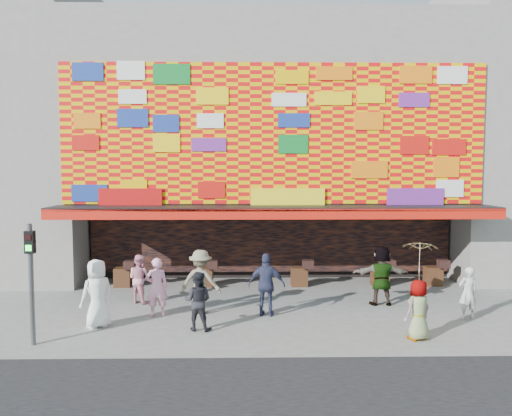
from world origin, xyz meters
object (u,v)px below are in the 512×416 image
object	(u,v)px
ped_b	(157,287)
ped_h	(468,293)
ped_g	(418,310)
ped_e	(267,285)
ped_a	(97,294)
ped_i	(139,279)
parasol	(420,258)
signal_left	(31,270)
ped_c	(198,301)
ped_f	(381,275)
ped_d	(201,282)

from	to	relation	value
ped_b	ped_h	world-z (taller)	ped_b
ped_g	ped_h	xyz separation A→B (m)	(2.03, 1.71, -0.01)
ped_b	ped_e	xyz separation A→B (m)	(3.22, -0.01, 0.06)
ped_a	ped_h	xyz separation A→B (m)	(10.44, 0.58, -0.18)
ped_i	parasol	world-z (taller)	parasol
ped_a	ped_b	bearing A→B (deg)	173.06
signal_left	ped_c	bearing A→B (deg)	15.17
ped_f	parasol	world-z (taller)	parasol
ped_e	ped_g	xyz separation A→B (m)	(3.75, -2.13, -0.16)
ped_h	parasol	xyz separation A→B (m)	(-2.03, -1.71, 1.34)
ped_b	ped_h	distance (m)	9.01
ped_d	parasol	world-z (taller)	parasol
ped_b	ped_h	xyz separation A→B (m)	(9.00, -0.43, -0.11)
ped_a	ped_e	bearing A→B (deg)	150.16
signal_left	ped_a	size ratio (longest dim) A/B	1.60
signal_left	ped_h	distance (m)	11.83
signal_left	ped_a	xyz separation A→B (m)	(1.18, 1.34, -0.92)
ped_c	ped_e	world-z (taller)	ped_e
ped_a	ped_g	world-z (taller)	ped_a
ped_a	ped_f	size ratio (longest dim) A/B	0.99
ped_c	ped_f	xyz separation A→B (m)	(5.60, 2.40, 0.16)
ped_e	parasol	distance (m)	4.47
ped_d	ped_f	world-z (taller)	ped_d
ped_h	ped_e	bearing A→B (deg)	-10.15
ped_h	ped_b	bearing A→B (deg)	-8.77
ped_c	ped_i	bearing A→B (deg)	-41.00
ped_a	ped_b	size ratio (longest dim) A/B	1.08
ped_c	ped_i	xyz separation A→B (m)	(-2.16, 2.81, -0.01)
ped_b	ped_e	world-z (taller)	ped_e
ped_d	ped_h	distance (m)	7.78
signal_left	parasol	xyz separation A→B (m)	(9.60, 0.20, 0.25)
ped_b	parasol	world-z (taller)	parasol
ped_d	ped_i	distance (m)	2.44
ped_c	ped_h	distance (m)	7.73
ped_b	ped_d	distance (m)	1.29
ped_a	ped_b	world-z (taller)	ped_a
ped_a	ped_f	bearing A→B (deg)	152.44
ped_c	signal_left	bearing A→B (deg)	26.59
ped_b	ped_i	xyz separation A→B (m)	(-0.84, 1.53, -0.08)
ped_d	ped_g	bearing A→B (deg)	171.06
ped_h	ped_i	distance (m)	10.04
ped_g	ped_h	world-z (taller)	ped_g
ped_g	ped_d	bearing A→B (deg)	-48.98
ped_a	parasol	size ratio (longest dim) A/B	1.07
ped_b	ped_a	bearing A→B (deg)	25.98
signal_left	ped_c	world-z (taller)	signal_left
ped_f	ped_h	size ratio (longest dim) A/B	1.25
ped_b	ped_g	size ratio (longest dim) A/B	1.13
ped_f	ped_h	world-z (taller)	ped_f
signal_left	ped_f	world-z (taller)	signal_left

